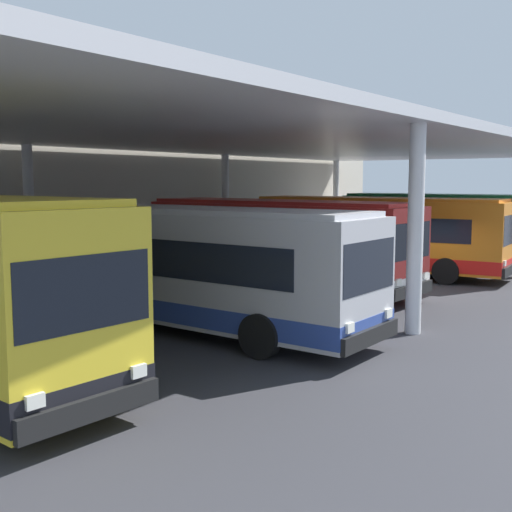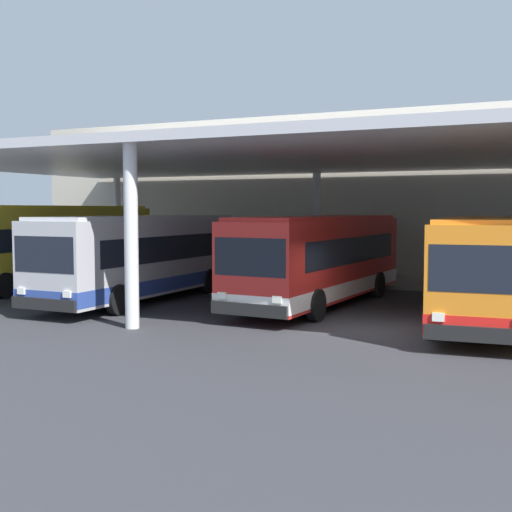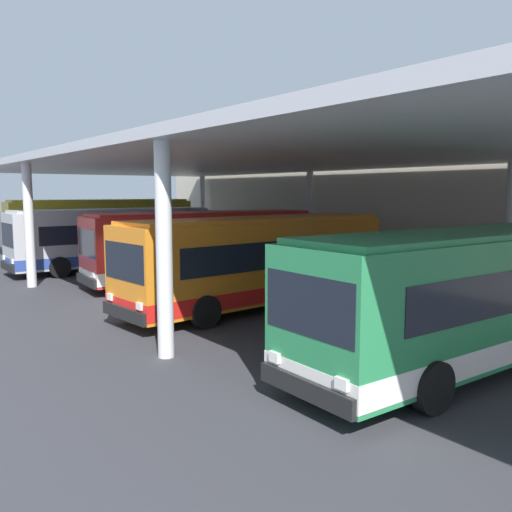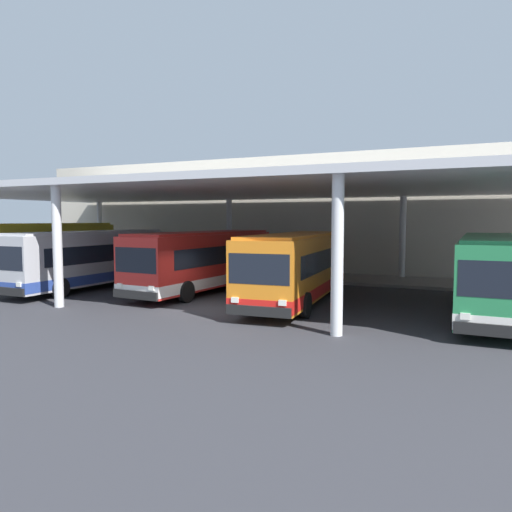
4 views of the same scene
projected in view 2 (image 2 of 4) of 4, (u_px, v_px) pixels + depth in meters
ground_plane at (365, 330)px, 18.39m from camera, size 200.00×200.00×0.00m
platform_kerb at (434, 284)px, 29.04m from camera, size 42.00×4.50×0.18m
station_building_facade at (447, 194)px, 31.70m from camera, size 48.00×1.60×8.35m
canopy_shelter at (408, 156)px, 22.99m from camera, size 40.00×17.00×5.55m
bus_nearest_bay at (48, 245)px, 28.34m from camera, size 3.19×11.46×3.57m
bus_second_bay at (144, 256)px, 24.28m from camera, size 2.79×10.55×3.17m
bus_middle_bay at (320, 259)px, 23.06m from camera, size 3.21×10.67×3.17m
bus_far_bay at (484, 267)px, 19.68m from camera, size 3.30×10.69×3.17m
bench_waiting at (469, 272)px, 28.45m from camera, size 1.80×0.45×0.92m
trash_bin at (380, 269)px, 30.03m from camera, size 0.52×0.52×0.98m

